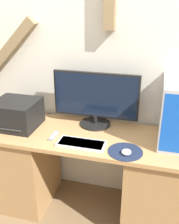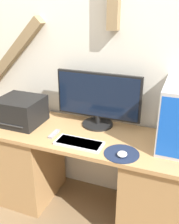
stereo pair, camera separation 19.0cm
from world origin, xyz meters
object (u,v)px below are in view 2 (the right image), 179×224
object	(u,v)px
mouse	(122,154)
computer_tower	(175,115)
keyboard	(79,143)
remote_control	(54,134)
monitor	(98,99)
printer	(21,111)

from	to	relation	value
mouse	computer_tower	distance (m)	0.45
keyboard	remote_control	distance (m)	0.24
monitor	keyboard	bearing A→B (deg)	-92.90
computer_tower	mouse	bearing A→B (deg)	-133.88
monitor	remote_control	size ratio (longest dim) A/B	5.13
keyboard	mouse	distance (m)	0.33
mouse	computer_tower	xyz separation A→B (m)	(0.28, 0.29, 0.20)
monitor	printer	xyz separation A→B (m)	(-0.60, -0.19, -0.12)
computer_tower	remote_control	distance (m)	0.88
keyboard	computer_tower	distance (m)	0.69
monitor	printer	distance (m)	0.64
monitor	printer	bearing A→B (deg)	-162.54
mouse	remote_control	size ratio (longest dim) A/B	0.54
keyboard	computer_tower	bearing A→B (deg)	22.59
printer	remote_control	bearing A→B (deg)	-15.06
monitor	computer_tower	bearing A→B (deg)	-8.77
printer	remote_control	size ratio (longest dim) A/B	2.58
monitor	keyboard	distance (m)	0.41
monitor	mouse	bearing A→B (deg)	-51.48
computer_tower	printer	distance (m)	1.20
computer_tower	printer	bearing A→B (deg)	-175.28
monitor	computer_tower	distance (m)	0.59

